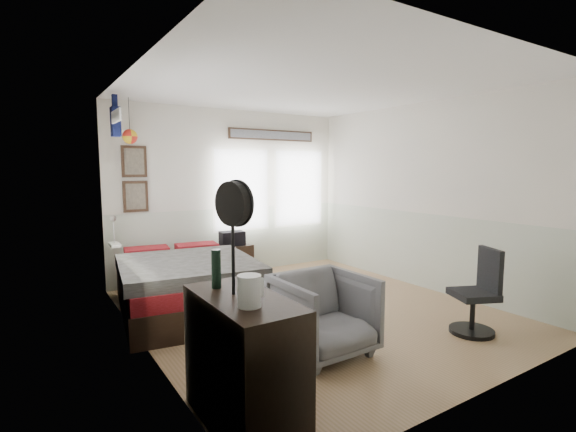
% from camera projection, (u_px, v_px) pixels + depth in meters
% --- Properties ---
extents(ground_plane, '(4.00, 4.50, 0.01)m').
position_uv_depth(ground_plane, '(312.00, 311.00, 5.14)').
color(ground_plane, '#967248').
extents(room_shell, '(4.02, 4.52, 2.71)m').
position_uv_depth(room_shell, '(299.00, 180.00, 5.07)').
color(room_shell, silver).
rests_on(room_shell, ground_plane).
extents(wall_decor, '(3.55, 1.32, 1.44)m').
position_uv_depth(wall_decor, '(170.00, 144.00, 5.95)').
color(wall_decor, '#412F20').
rests_on(wall_decor, room_shell).
extents(bed, '(1.73, 2.27, 0.67)m').
position_uv_depth(bed, '(185.00, 284.00, 5.15)').
color(bed, black).
rests_on(bed, ground_plane).
extents(dresser, '(0.48, 1.00, 0.90)m').
position_uv_depth(dresser, '(244.00, 361.00, 2.83)').
color(dresser, black).
rests_on(dresser, ground_plane).
extents(armchair, '(0.82, 0.84, 0.76)m').
position_uv_depth(armchair, '(323.00, 314.00, 3.94)').
color(armchair, slate).
rests_on(armchair, ground_plane).
extents(nightstand, '(0.61, 0.52, 0.54)m').
position_uv_depth(nightstand, '(232.00, 262.00, 6.64)').
color(nightstand, black).
rests_on(nightstand, ground_plane).
extents(task_chair, '(0.54, 0.54, 0.92)m').
position_uv_depth(task_chair, '(478.00, 299.00, 4.42)').
color(task_chair, black).
rests_on(task_chair, ground_plane).
extents(kettle, '(0.17, 0.15, 0.20)m').
position_uv_depth(kettle, '(249.00, 291.00, 2.57)').
color(kettle, silver).
rests_on(kettle, dresser).
extents(bottle, '(0.07, 0.07, 0.28)m').
position_uv_depth(bottle, '(216.00, 269.00, 2.97)').
color(bottle, black).
rests_on(bottle, dresser).
extents(stand_fan, '(0.16, 0.31, 0.78)m').
position_uv_depth(stand_fan, '(234.00, 206.00, 2.77)').
color(stand_fan, black).
rests_on(stand_fan, dresser).
extents(black_bag, '(0.40, 0.28, 0.22)m').
position_uv_depth(black_bag, '(232.00, 238.00, 6.60)').
color(black_bag, black).
rests_on(black_bag, nightstand).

